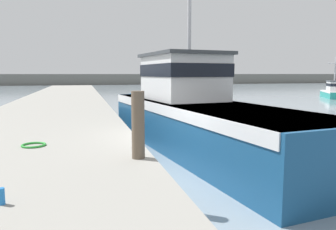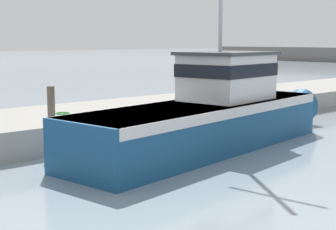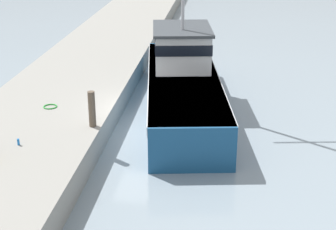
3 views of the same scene
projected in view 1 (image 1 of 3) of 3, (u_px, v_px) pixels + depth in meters
ground_plane at (188, 172)px, 8.75m from camera, size 320.00×320.00×0.00m
dock_pier at (26, 165)px, 7.68m from camera, size 5.34×80.00×0.99m
far_shoreline at (210, 79)px, 86.10m from camera, size 180.00×5.00×2.53m
fishing_boat_main at (192, 112)px, 11.75m from camera, size 4.46×13.50×10.49m
boat_blue_far at (334, 91)px, 35.55m from camera, size 4.39×6.45×4.38m
mooring_post at (138, 125)px, 6.27m from camera, size 0.25×0.25×1.30m
hose_coil at (34, 145)px, 7.40m from camera, size 0.54×0.54×0.05m
water_bottle_on_curb at (2, 196)px, 4.08m from camera, size 0.08×0.08×0.21m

